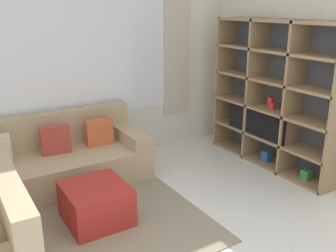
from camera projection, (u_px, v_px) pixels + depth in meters
wall_back at (85, 64)px, 4.90m from camera, size 5.66×0.11×2.70m
wall_right at (302, 67)px, 4.71m from camera, size 0.07×4.40×2.70m
area_rug at (50, 227)px, 3.70m from camera, size 2.92×2.35×0.01m
shelving_unit at (275, 97)px, 4.92m from camera, size 0.38×1.98×1.93m
couch_main at (56, 162)px, 4.52m from camera, size 2.15×0.92×0.83m
ottoman at (96, 204)px, 3.76m from camera, size 0.60×0.64×0.40m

